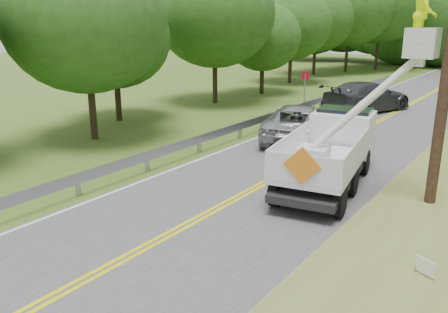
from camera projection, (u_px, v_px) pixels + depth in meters
The scene contains 9 objects.
ground at pixel (43, 303), 8.81m from camera, with size 140.00×140.00×0.00m, color #435D1E.
road at pixel (332, 147), 19.74m from camera, with size 7.20×96.00×0.03m.
guardrail at pixel (263, 120), 22.53m from camera, with size 0.18×48.00×0.77m.
treeline_left at pixel (297, 14), 37.17m from camera, with size 11.78×53.85×11.08m.
bucket_truck at pixel (340, 139), 15.20m from camera, with size 4.46×6.49×6.21m.
suv_silver at pixel (298, 122), 20.76m from camera, with size 2.65×5.74×1.60m, color #A5A6AB.
suv_darkgrey at pixel (367, 97), 27.19m from camera, with size 2.48×6.10×1.77m, color #393D41.
stop_sign_permanent at pixel (305, 86), 26.15m from camera, with size 0.50×0.21×2.47m.
yard_sign at pixel (425, 268), 9.17m from camera, with size 0.43×0.22×0.66m.
Camera 1 is at (7.28, -4.20, 5.21)m, focal length 36.83 mm.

